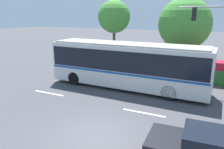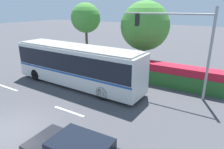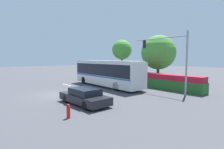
{
  "view_description": "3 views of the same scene",
  "coord_description": "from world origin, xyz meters",
  "px_view_note": "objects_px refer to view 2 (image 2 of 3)",
  "views": [
    {
      "loc": [
        4.44,
        -7.76,
        5.24
      ],
      "look_at": [
        -0.7,
        3.13,
        1.99
      ],
      "focal_mm": 35.77,
      "sensor_mm": 36.0,
      "label": 1
    },
    {
      "loc": [
        9.32,
        -4.86,
        6.21
      ],
      "look_at": [
        2.35,
        6.46,
        1.7
      ],
      "focal_mm": 32.17,
      "sensor_mm": 36.0,
      "label": 2
    },
    {
      "loc": [
        16.76,
        -7.07,
        3.58
      ],
      "look_at": [
        2.44,
        4.74,
        1.9
      ],
      "focal_mm": 28.65,
      "sensor_mm": 36.0,
      "label": 3
    }
  ],
  "objects_px": {
    "city_bus": "(76,63)",
    "traffic_light_pole": "(184,38)",
    "street_tree_centre": "(145,26)",
    "street_tree_left": "(86,18)"
  },
  "relations": [
    {
      "from": "city_bus",
      "to": "street_tree_left",
      "type": "height_order",
      "value": "street_tree_left"
    },
    {
      "from": "street_tree_left",
      "to": "city_bus",
      "type": "bearing_deg",
      "value": -58.08
    },
    {
      "from": "traffic_light_pole",
      "to": "street_tree_centre",
      "type": "distance_m",
      "value": 6.47
    },
    {
      "from": "city_bus",
      "to": "street_tree_centre",
      "type": "height_order",
      "value": "street_tree_centre"
    },
    {
      "from": "city_bus",
      "to": "street_tree_left",
      "type": "bearing_deg",
      "value": -56.64
    },
    {
      "from": "city_bus",
      "to": "traffic_light_pole",
      "type": "distance_m",
      "value": 8.32
    },
    {
      "from": "city_bus",
      "to": "street_tree_left",
      "type": "distance_m",
      "value": 8.06
    },
    {
      "from": "city_bus",
      "to": "traffic_light_pole",
      "type": "height_order",
      "value": "traffic_light_pole"
    },
    {
      "from": "traffic_light_pole",
      "to": "street_tree_centre",
      "type": "relative_size",
      "value": 0.95
    },
    {
      "from": "traffic_light_pole",
      "to": "street_tree_left",
      "type": "bearing_deg",
      "value": -17.94
    }
  ]
}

